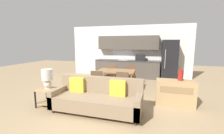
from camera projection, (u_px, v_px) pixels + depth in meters
name	position (u px, v px, depth m)	size (l,w,h in m)	color
ground_plane	(95.00, 112.00, 3.87)	(20.00, 20.00, 0.00)	#9E8460
wall_back	(128.00, 51.00, 8.05)	(6.40, 0.07, 2.70)	silver
kitchen_counter	(127.00, 61.00, 7.84)	(3.33, 0.65, 2.15)	#4C443D
refrigerator	(169.00, 60.00, 7.13)	(0.72, 0.79, 1.92)	black
dining_table	(116.00, 72.00, 5.61)	(1.38, 0.80, 0.76)	olive
couch	(97.00, 99.00, 3.85)	(2.29, 0.80, 0.87)	#3D2D1E
side_table	(47.00, 94.00, 4.19)	(0.47, 0.47, 0.50)	tan
table_lamp	(47.00, 77.00, 4.15)	(0.29, 0.29, 0.54)	silver
credenza	(175.00, 93.00, 4.24)	(1.04, 0.44, 0.73)	tan
vase	(181.00, 75.00, 4.15)	(0.13, 0.13, 0.32)	maroon
dining_chair_near_left	(98.00, 81.00, 5.02)	(0.45, 0.45, 0.87)	brown
dining_chair_far_left	(111.00, 73.00, 6.45)	(0.46, 0.46, 0.87)	brown
dining_chair_near_right	(123.00, 83.00, 4.82)	(0.45, 0.45, 0.87)	brown
dining_chair_far_right	(131.00, 74.00, 6.24)	(0.46, 0.46, 0.87)	brown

